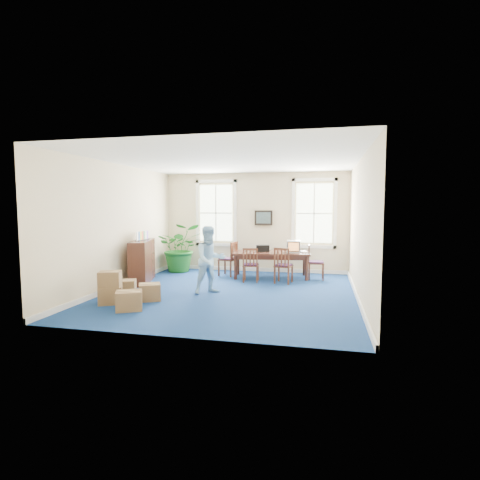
% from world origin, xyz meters
% --- Properties ---
extents(floor, '(6.50, 6.50, 0.00)m').
position_xyz_m(floor, '(0.00, 0.00, 0.00)').
color(floor, navy).
rests_on(floor, ground).
extents(ceiling, '(6.50, 6.50, 0.00)m').
position_xyz_m(ceiling, '(0.00, 0.00, 3.20)').
color(ceiling, white).
rests_on(ceiling, ground).
extents(wall_back, '(6.50, 0.00, 6.50)m').
position_xyz_m(wall_back, '(0.00, 3.25, 1.60)').
color(wall_back, beige).
rests_on(wall_back, ground).
extents(wall_front, '(6.50, 0.00, 6.50)m').
position_xyz_m(wall_front, '(0.00, -3.25, 1.60)').
color(wall_front, beige).
rests_on(wall_front, ground).
extents(wall_left, '(0.00, 6.50, 6.50)m').
position_xyz_m(wall_left, '(-3.00, 0.00, 1.60)').
color(wall_left, beige).
rests_on(wall_left, ground).
extents(wall_right, '(0.00, 6.50, 6.50)m').
position_xyz_m(wall_right, '(3.00, 0.00, 1.60)').
color(wall_right, beige).
rests_on(wall_right, ground).
extents(baseboard_back, '(6.00, 0.04, 0.12)m').
position_xyz_m(baseboard_back, '(0.00, 3.22, 0.06)').
color(baseboard_back, white).
rests_on(baseboard_back, ground).
extents(baseboard_left, '(0.04, 6.50, 0.12)m').
position_xyz_m(baseboard_left, '(-2.97, 0.00, 0.06)').
color(baseboard_left, white).
rests_on(baseboard_left, ground).
extents(baseboard_right, '(0.04, 6.50, 0.12)m').
position_xyz_m(baseboard_right, '(2.97, 0.00, 0.06)').
color(baseboard_right, white).
rests_on(baseboard_right, ground).
extents(window_left, '(1.40, 0.12, 2.20)m').
position_xyz_m(window_left, '(-1.30, 3.23, 1.90)').
color(window_left, white).
rests_on(window_left, ground).
extents(window_right, '(1.40, 0.12, 2.20)m').
position_xyz_m(window_right, '(1.90, 3.23, 1.90)').
color(window_right, white).
rests_on(window_right, ground).
extents(wall_picture, '(0.58, 0.06, 0.48)m').
position_xyz_m(wall_picture, '(0.30, 3.20, 1.75)').
color(wall_picture, black).
rests_on(wall_picture, ground).
extents(conference_table, '(2.36, 1.30, 0.76)m').
position_xyz_m(conference_table, '(0.68, 2.22, 0.38)').
color(conference_table, '#482419').
rests_on(conference_table, ground).
extents(crt_tv, '(0.42, 0.45, 0.35)m').
position_xyz_m(crt_tv, '(1.34, 2.27, 0.94)').
color(crt_tv, '#B7B7BC').
rests_on(crt_tv, conference_table).
extents(game_console, '(0.24, 0.27, 0.05)m').
position_xyz_m(game_console, '(1.65, 2.22, 0.79)').
color(game_console, white).
rests_on(game_console, conference_table).
extents(equipment_bag, '(0.44, 0.34, 0.19)m').
position_xyz_m(equipment_bag, '(0.43, 2.27, 0.86)').
color(equipment_bag, black).
rests_on(equipment_bag, conference_table).
extents(chair_near_left, '(0.48, 0.48, 0.97)m').
position_xyz_m(chair_near_left, '(0.22, 1.46, 0.49)').
color(chair_near_left, brown).
rests_on(chair_near_left, ground).
extents(chair_near_right, '(0.52, 0.52, 1.00)m').
position_xyz_m(chair_near_right, '(1.14, 1.46, 0.50)').
color(chair_near_right, brown).
rests_on(chair_near_right, ground).
extents(chair_end_left, '(0.56, 0.56, 1.05)m').
position_xyz_m(chair_end_left, '(-0.64, 2.22, 0.52)').
color(chair_end_left, brown).
rests_on(chair_end_left, ground).
extents(chair_end_right, '(0.47, 0.47, 1.01)m').
position_xyz_m(chair_end_right, '(2.01, 2.22, 0.50)').
color(chair_end_right, brown).
rests_on(chair_end_right, ground).
extents(man, '(1.01, 0.99, 1.64)m').
position_xyz_m(man, '(-0.48, -0.14, 0.82)').
color(man, '#96C8EF').
rests_on(man, ground).
extents(credenza, '(0.88, 1.65, 1.24)m').
position_xyz_m(credenza, '(-2.75, 0.79, 0.62)').
color(credenza, '#482419').
rests_on(credenza, ground).
extents(brochure_rack, '(0.28, 0.62, 0.27)m').
position_xyz_m(brochure_rack, '(-2.73, 0.79, 1.38)').
color(brochure_rack, '#99999E').
rests_on(brochure_rack, credenza).
extents(potted_plant, '(1.76, 1.66, 1.57)m').
position_xyz_m(potted_plant, '(-2.33, 2.62, 0.78)').
color(potted_plant, '#145718').
rests_on(potted_plant, ground).
extents(cardboard_boxes, '(1.74, 1.74, 0.75)m').
position_xyz_m(cardboard_boxes, '(-2.12, -1.48, 0.37)').
color(cardboard_boxes, olive).
rests_on(cardboard_boxes, ground).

